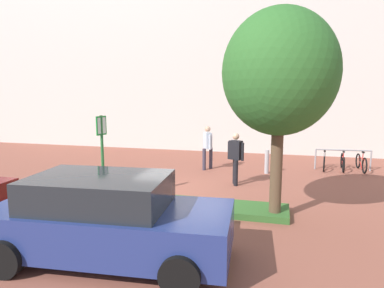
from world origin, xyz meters
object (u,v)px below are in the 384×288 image
object	(u,v)px
person_shirt_blue	(208,145)
car_navy_sedan	(108,219)
parking_sign_post	(102,146)
bollard_steel	(267,162)
bike_at_sign	(108,187)
tree_sidewalk	(280,73)
person_suited_dark	(236,155)
bike_rack_cluster	(343,161)

from	to	relation	value
person_shirt_blue	car_navy_sedan	xyz separation A→B (m)	(-0.18, -7.73, -0.23)
parking_sign_post	bollard_steel	xyz separation A→B (m)	(4.28, 4.53, -1.12)
bollard_steel	bike_at_sign	bearing A→B (deg)	-134.71
bike_at_sign	tree_sidewalk	bearing A→B (deg)	-4.96
person_suited_dark	person_shirt_blue	bearing A→B (deg)	123.95
person_suited_dark	parking_sign_post	bearing A→B (deg)	-141.52
bike_at_sign	bike_rack_cluster	distance (m)	9.08
parking_sign_post	person_suited_dark	xyz separation A→B (m)	(3.34, 2.65, -0.59)
bike_at_sign	bollard_steel	xyz separation A→B (m)	(4.26, 4.30, 0.10)
bike_at_sign	bike_rack_cluster	world-z (taller)	bike_at_sign
person_shirt_blue	car_navy_sedan	size ratio (longest dim) A/B	0.39
bike_at_sign	bike_rack_cluster	size ratio (longest dim) A/B	0.76
bike_rack_cluster	bollard_steel	bearing A→B (deg)	-154.93
bike_rack_cluster	person_suited_dark	xyz separation A→B (m)	(-3.80, -3.22, 0.63)
person_shirt_blue	bike_at_sign	bearing A→B (deg)	-113.62
parking_sign_post	bike_at_sign	xyz separation A→B (m)	(0.02, 0.23, -1.22)
bike_rack_cluster	person_shirt_blue	world-z (taller)	person_shirt_blue
parking_sign_post	person_suited_dark	distance (m)	4.31
tree_sidewalk	bollard_steel	world-z (taller)	tree_sidewalk
parking_sign_post	bike_rack_cluster	size ratio (longest dim) A/B	1.14
bike_rack_cluster	person_shirt_blue	distance (m)	5.34
tree_sidewalk	person_shirt_blue	distance (m)	6.08
bike_at_sign	car_navy_sedan	size ratio (longest dim) A/B	0.36
tree_sidewalk	parking_sign_post	size ratio (longest dim) A/B	2.05
parking_sign_post	bike_rack_cluster	world-z (taller)	parking_sign_post
car_navy_sedan	person_shirt_blue	bearing A→B (deg)	88.65
bike_at_sign	person_suited_dark	size ratio (longest dim) A/B	0.92
tree_sidewalk	person_suited_dark	world-z (taller)	tree_sidewalk
bike_at_sign	person_shirt_blue	world-z (taller)	person_shirt_blue
parking_sign_post	person_suited_dark	size ratio (longest dim) A/B	1.40
bollard_steel	person_shirt_blue	distance (m)	2.37
bike_rack_cluster	car_navy_sedan	bearing A→B (deg)	-121.01
bike_at_sign	car_navy_sedan	world-z (taller)	car_navy_sedan
bike_rack_cluster	bike_at_sign	bearing A→B (deg)	-141.62
bike_at_sign	bike_rack_cluster	xyz separation A→B (m)	(7.12, 5.64, -0.00)
bike_at_sign	car_navy_sedan	bearing A→B (deg)	-61.59
parking_sign_post	bollard_steel	size ratio (longest dim) A/B	2.67
person_suited_dark	car_navy_sedan	bearing A→B (deg)	-105.25
tree_sidewalk	parking_sign_post	distance (m)	5.03
car_navy_sedan	bike_at_sign	bearing A→B (deg)	118.41
bike_rack_cluster	person_shirt_blue	bearing A→B (deg)	-167.12
person_shirt_blue	bollard_steel	bearing A→B (deg)	-3.90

